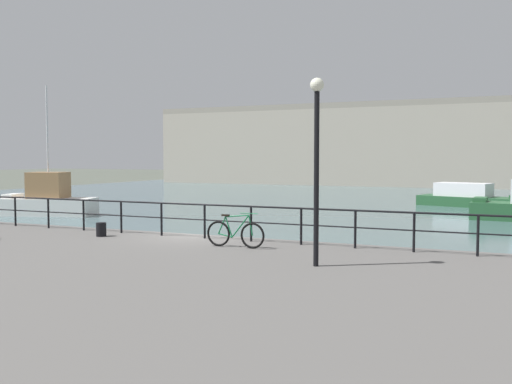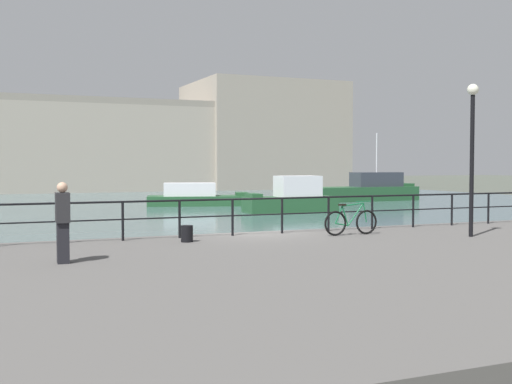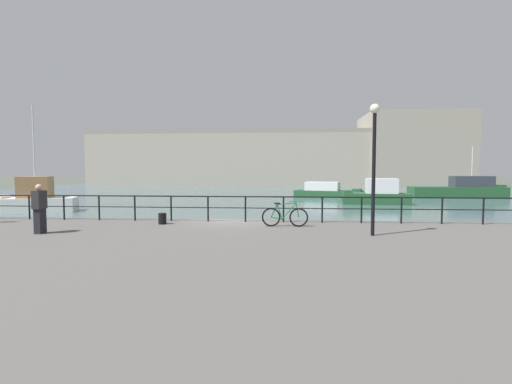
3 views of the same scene
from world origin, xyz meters
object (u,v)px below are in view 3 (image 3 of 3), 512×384
at_px(moored_red_daysailer, 327,191).
at_px(moored_green_narrowboat, 461,189).
at_px(standing_person, 40,208).
at_px(moored_blue_motorboat, 35,199).
at_px(quay_lamp_post, 374,151).
at_px(moored_white_yacht, 377,194).
at_px(parked_bicycle, 285,216).
at_px(harbor_building, 312,158).
at_px(mooring_bollard, 162,219).

bearing_deg(moored_red_daysailer, moored_green_narrowboat, 18.42).
xyz_separation_m(moored_red_daysailer, standing_person, (-12.87, -30.64, 1.17)).
bearing_deg(moored_blue_motorboat, quay_lamp_post, 129.50).
bearing_deg(moored_white_yacht, moored_red_daysailer, -62.80).
height_order(parked_bicycle, quay_lamp_post, quay_lamp_post).
xyz_separation_m(moored_blue_motorboat, moored_red_daysailer, (22.69, 16.67, -0.30)).
xyz_separation_m(moored_blue_motorboat, standing_person, (9.82, -13.97, 0.87)).
height_order(moored_green_narrowboat, standing_person, moored_green_narrowboat).
xyz_separation_m(parked_bicycle, standing_person, (-8.33, -2.20, 0.47)).
relative_size(moored_white_yacht, standing_person, 3.48).
bearing_deg(moored_red_daysailer, harbor_building, 106.28).
distance_m(moored_blue_motorboat, mooring_bollard, 17.56).
relative_size(moored_white_yacht, moored_blue_motorboat, 0.76).
bearing_deg(moored_green_narrowboat, parked_bicycle, -124.85).
height_order(moored_white_yacht, mooring_bollard, moored_white_yacht).
bearing_deg(moored_blue_motorboat, mooring_bollard, 121.23).
distance_m(moored_red_daysailer, parked_bicycle, 28.81).
bearing_deg(moored_red_daysailer, mooring_bollard, -91.49).
xyz_separation_m(harbor_building, mooring_bollard, (-9.81, -58.91, -4.04)).
distance_m(mooring_bollard, quay_lamp_post, 8.43).
relative_size(moored_green_narrowboat, quay_lamp_post, 2.31).
relative_size(parked_bicycle, mooring_bollard, 4.02).
xyz_separation_m(moored_white_yacht, moored_red_daysailer, (-3.54, 8.37, -0.24)).
relative_size(moored_blue_motorboat, moored_red_daysailer, 0.99).
distance_m(moored_green_narrowboat, parked_bicycle, 34.52).
bearing_deg(mooring_bollard, quay_lamp_post, -14.29).
relative_size(mooring_bollard, quay_lamp_post, 0.10).
bearing_deg(moored_green_narrowboat, moored_white_yacht, -142.82).
xyz_separation_m(mooring_bollard, standing_person, (-3.45, -2.48, 0.64)).
bearing_deg(parked_bicycle, moored_blue_motorboat, 146.64).
height_order(moored_blue_motorboat, moored_red_daysailer, moored_blue_motorboat).
height_order(moored_red_daysailer, standing_person, standing_person).
distance_m(quay_lamp_post, standing_person, 11.41).
distance_m(moored_blue_motorboat, moored_green_narrowboat, 40.90).
xyz_separation_m(moored_white_yacht, mooring_bollard, (-12.96, -19.79, 0.28)).
bearing_deg(harbor_building, parked_bicycle, -94.76).
xyz_separation_m(moored_white_yacht, parked_bicycle, (-8.08, -20.07, 0.45)).
xyz_separation_m(moored_white_yacht, standing_person, (-16.41, -22.27, 0.93)).
bearing_deg(moored_red_daysailer, moored_blue_motorboat, -126.69).
bearing_deg(parked_bicycle, harbor_building, 84.83).
relative_size(harbor_building, parked_bicycle, 38.82).
xyz_separation_m(moored_red_daysailer, parked_bicycle, (-4.54, -28.44, 0.70)).
relative_size(moored_blue_motorboat, parked_bicycle, 4.34).
bearing_deg(standing_person, moored_blue_motorboat, 127.84).
height_order(harbor_building, moored_blue_motorboat, harbor_building).
height_order(moored_blue_motorboat, standing_person, moored_blue_motorboat).
relative_size(moored_blue_motorboat, standing_person, 4.55).
distance_m(moored_red_daysailer, quay_lamp_post, 30.35).
xyz_separation_m(moored_green_narrowboat, parked_bicycle, (-19.03, -28.80, 0.48)).
xyz_separation_m(parked_bicycle, mooring_bollard, (-4.88, 0.27, -0.17)).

